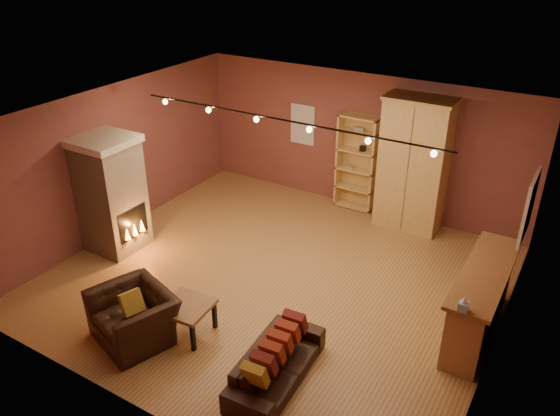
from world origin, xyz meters
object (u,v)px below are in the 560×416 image
Objects in this scene: bar_counter at (480,301)px; armchair at (133,309)px; bookcase at (358,162)px; fireplace at (112,194)px; loveseat at (276,358)px; armoire at (414,164)px; coffee_table at (187,309)px.

armchair is (-4.14, -2.64, -0.05)m from bar_counter.
fireplace is at bearing -129.45° from bookcase.
loveseat is (4.26, -1.37, -0.70)m from fireplace.
bookcase is 1.15× the size of loveseat.
bookcase is (3.08, 3.74, -0.04)m from fireplace.
armoire reaches higher than loveseat.
bar_counter reaches higher than coffee_table.
armchair is 1.83× the size of coffee_table.
armchair is at bearing -147.49° from bar_counter.
bookcase reaches higher than bar_counter.
armchair reaches higher than coffee_table.
loveseat is (1.18, -5.11, -0.66)m from bookcase.
bookcase is at bearing 138.42° from bar_counter.
loveseat is at bearing -130.68° from bar_counter.
armoire is 1.49× the size of loveseat.
armchair is at bearing -112.87° from armoire.
armoire is at bearing -10.40° from bookcase.
bar_counter is 1.71× the size of armchair.
bookcase reaches higher than coffee_table.
bookcase is 4.25m from bar_counter.
coffee_table is (-0.39, -4.99, -0.59)m from bookcase.
loveseat is 1.58m from coffee_table.
loveseat reaches higher than coffee_table.
armchair reaches higher than loveseat.
armoire is 3.65× the size of coffee_table.
armchair is at bearing -142.01° from coffee_table.
fireplace is 4.53m from loveseat.
loveseat is at bearing -90.50° from armoire.
bookcase is 1.27m from armoire.
bar_counter is 4.91m from armchair.
bar_counter reaches higher than loveseat.
armoire is (1.22, -0.22, 0.28)m from bookcase.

